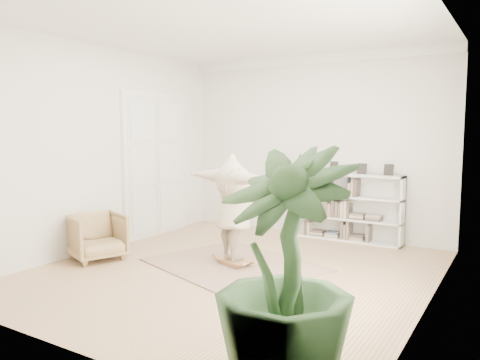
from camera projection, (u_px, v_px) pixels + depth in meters
The scene contains 9 objects.
floor at pixel (234, 271), 7.08m from camera, with size 6.00×6.00×0.00m, color #91694B.
room_shell at pixel (313, 60), 9.20m from camera, with size 6.00×6.00×6.00m.
doors at pixel (155, 166), 9.44m from camera, with size 0.09×1.78×2.92m.
bookshelf at pixel (344, 208), 9.02m from camera, with size 2.20×0.35×1.64m.
armchair at pixel (97, 236), 7.72m from camera, with size 0.81×0.83×0.76m, color tan.
rug at pixel (234, 265), 7.38m from camera, with size 2.50×2.00×0.02m, color tan.
rocker_board at pixel (234, 261), 7.37m from camera, with size 0.60×0.47×0.11m.
person at pixel (234, 205), 7.28m from camera, with size 2.05×0.56×1.67m, color #C6B394.
houseplant at pixel (284, 271), 3.74m from camera, with size 1.12×1.12×2.01m, color #2D4F27.
Camera 1 is at (3.66, -5.84, 2.13)m, focal length 35.00 mm.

